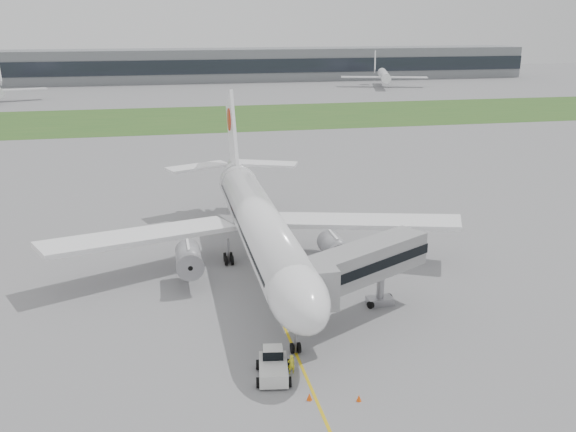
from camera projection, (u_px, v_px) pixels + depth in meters
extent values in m
plane|color=slate|center=(266.00, 284.00, 69.00)|extent=(600.00, 600.00, 0.00)
cube|color=#2D5A21|center=(194.00, 119.00, 181.20)|extent=(600.00, 50.00, 0.02)
cube|color=slate|center=(177.00, 66.00, 281.97)|extent=(320.00, 22.00, 14.00)
cube|color=#20252E|center=(178.00, 67.00, 271.69)|extent=(320.00, 0.60, 6.00)
cylinder|color=white|center=(259.00, 224.00, 71.08)|extent=(5.00, 38.00, 5.00)
ellipsoid|color=white|center=(297.00, 295.00, 52.85)|extent=(5.00, 11.00, 5.00)
cube|color=black|center=(300.00, 290.00, 51.64)|extent=(3.20, 1.54, 1.14)
cone|color=white|center=(234.00, 172.00, 91.41)|extent=(5.00, 10.53, 6.16)
cube|color=white|center=(140.00, 236.00, 70.79)|extent=(22.13, 13.52, 1.70)
cube|color=white|center=(365.00, 221.00, 75.82)|extent=(22.13, 13.52, 1.70)
cylinder|color=#99999E|center=(189.00, 259.00, 67.97)|extent=(2.70, 5.20, 2.70)
cylinder|color=#99999E|center=(334.00, 248.00, 71.06)|extent=(2.70, 5.20, 2.70)
cube|color=white|center=(232.00, 134.00, 91.30)|extent=(0.45, 10.90, 12.76)
cylinder|color=#B71E0A|center=(231.00, 119.00, 91.64)|extent=(0.60, 3.20, 3.20)
cube|color=white|center=(198.00, 167.00, 92.66)|extent=(9.54, 6.34, 0.35)
cube|color=white|center=(266.00, 164.00, 94.60)|extent=(9.54, 6.34, 0.35)
cylinder|color=gray|center=(296.00, 336.00, 54.52)|extent=(0.24, 0.24, 3.10)
cylinder|color=black|center=(229.00, 259.00, 74.77)|extent=(1.40, 1.10, 1.10)
cylinder|color=black|center=(282.00, 255.00, 76.00)|extent=(1.40, 1.10, 1.10)
cube|color=silver|center=(273.00, 369.00, 50.97)|extent=(2.82, 4.33, 1.08)
cube|color=silver|center=(273.00, 353.00, 51.73)|extent=(1.81, 1.66, 0.90)
cube|color=black|center=(273.00, 352.00, 51.72)|extent=(1.86, 1.71, 0.76)
cylinder|color=black|center=(258.00, 365.00, 52.28)|extent=(0.43, 0.85, 0.81)
cylinder|color=black|center=(288.00, 364.00, 52.41)|extent=(0.43, 0.85, 0.81)
cylinder|color=black|center=(258.00, 383.00, 49.72)|extent=(0.43, 0.85, 0.81)
cylinder|color=black|center=(289.00, 382.00, 49.84)|extent=(0.43, 0.85, 0.81)
cube|color=gray|center=(364.00, 262.00, 60.12)|extent=(14.56, 10.22, 3.20)
cube|color=black|center=(364.00, 262.00, 60.12)|extent=(14.80, 10.42, 0.96)
cube|color=gray|center=(319.00, 285.00, 54.96)|extent=(2.78, 3.63, 3.63)
cylinder|color=gray|center=(380.00, 286.00, 63.57)|extent=(0.75, 0.75, 4.06)
cube|color=gray|center=(380.00, 301.00, 64.07)|extent=(2.97, 2.57, 0.75)
cylinder|color=black|center=(371.00, 305.00, 63.19)|extent=(0.65, 0.81, 0.75)
cylinder|color=black|center=(389.00, 297.00, 64.94)|extent=(0.65, 0.81, 0.75)
cone|color=#FF560D|center=(309.00, 397.00, 48.09)|extent=(0.43, 0.43, 0.59)
cone|color=#FF560D|center=(359.00, 398.00, 47.96)|extent=(0.39, 0.39, 0.54)
imported|color=yellow|center=(291.00, 364.00, 51.54)|extent=(0.65, 0.47, 1.66)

